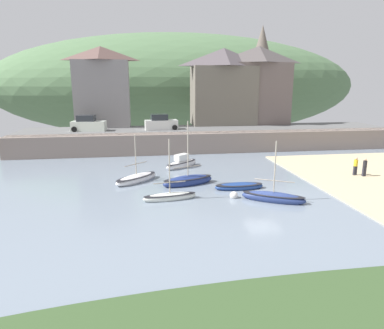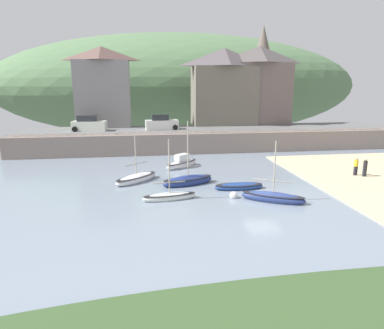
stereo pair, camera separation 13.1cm
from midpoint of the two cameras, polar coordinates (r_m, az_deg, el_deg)
ground at (r=18.85m, az=26.11°, el=-13.01°), size 48.00×41.00×0.61m
quay_seawall at (r=42.25m, az=3.59°, el=4.04°), size 48.00×9.40×2.40m
hillside_backdrop at (r=78.91m, az=-2.57°, el=12.91°), size 80.00×44.00×21.92m
waterfront_building_left at (r=48.71m, az=-14.76°, el=12.40°), size 7.39×4.70×10.50m
waterfront_building_centre at (r=49.88m, az=5.17°, el=12.80°), size 9.15×5.10×10.52m
waterfront_building_right at (r=51.30m, az=10.79°, el=12.82°), size 9.06×4.58×10.86m
church_with_spire at (r=55.71m, az=11.30°, el=14.74°), size 3.00×3.00×14.32m
sailboat_white_hull at (r=24.97m, az=13.19°, el=-5.32°), size 4.47×3.20×4.51m
dinghy_open_wooden at (r=34.09m, az=-1.84°, el=0.17°), size 3.84×3.43×1.53m
sailboat_far_left at (r=27.37m, az=7.69°, el=-3.61°), size 3.92×1.25×0.64m
motorboat_with_cabin at (r=24.68m, az=-3.85°, el=-5.31°), size 3.99×1.44×4.52m
sailboat_tall_mast at (r=29.43m, az=-9.33°, el=-2.33°), size 4.08×3.88×4.21m
fishing_boat_green at (r=28.27m, az=-0.81°, el=-2.71°), size 4.65×2.74×5.44m
parked_car_near_slipway at (r=44.69m, az=-16.92°, el=6.40°), size 4.26×2.13×1.95m
parked_car_by_wall at (r=44.30m, az=-5.29°, el=6.85°), size 4.23×2.04×1.95m
person_on_slipway at (r=33.87m, az=26.65°, el=-0.28°), size 0.34×0.34×1.62m
person_near_water at (r=33.95m, az=25.42°, el=-0.13°), size 0.34×0.34×1.62m
mooring_buoy at (r=25.21m, az=6.81°, el=-5.12°), size 0.60×0.60×0.60m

